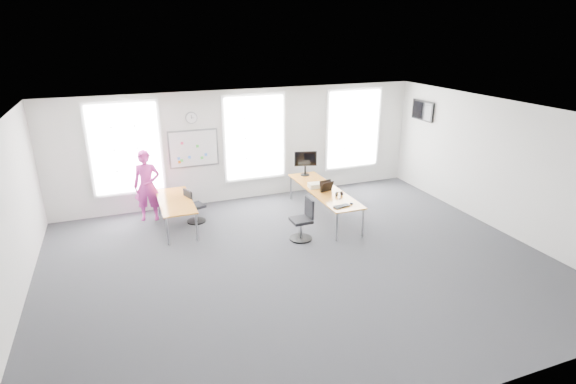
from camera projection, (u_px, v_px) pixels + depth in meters
name	position (u px, v px, depth m)	size (l,w,h in m)	color
floor	(300.00, 263.00, 9.10)	(10.00, 10.00, 0.00)	#27272C
ceiling	(301.00, 116.00, 8.06)	(10.00, 10.00, 0.00)	white
wall_back	(244.00, 146.00, 12.09)	(10.00, 10.00, 0.00)	silver
wall_front	(435.00, 309.00, 5.07)	(10.00, 10.00, 0.00)	silver
wall_left	(0.00, 234.00, 6.91)	(10.00, 10.00, 0.00)	silver
wall_right	(502.00, 167.00, 10.26)	(10.00, 10.00, 0.00)	silver
window_left	(126.00, 149.00, 10.99)	(1.60, 0.06, 2.20)	white
window_mid	(255.00, 138.00, 12.09)	(1.60, 0.06, 2.20)	white
window_right	(353.00, 129.00, 13.10)	(1.60, 0.06, 2.20)	white
desk_right	(324.00, 191.00, 11.15)	(0.78, 2.92, 0.71)	#C67133
desk_left	(175.00, 203.00, 10.52)	(0.75, 1.88, 0.69)	#C67133
chair_right	(303.00, 222.00, 10.01)	(0.51, 0.51, 0.96)	black
chair_left	(194.00, 208.00, 10.89)	(0.50, 0.50, 0.86)	black
person	(147.00, 186.00, 10.88)	(0.64, 0.42, 1.76)	#CD3098
whiteboard	(194.00, 149.00, 11.59)	(1.20, 0.03, 0.90)	silver
wall_clock	(191.00, 118.00, 11.32)	(0.30, 0.30, 0.04)	gray
tv	(423.00, 110.00, 12.59)	(0.06, 0.90, 0.55)	black
keyboard	(342.00, 206.00, 10.07)	(0.40, 0.14, 0.02)	black
mouse	(351.00, 203.00, 10.20)	(0.07, 0.11, 0.04)	black
lens_cap	(339.00, 199.00, 10.52)	(0.07, 0.07, 0.01)	black
headphones	(339.00, 194.00, 10.71)	(0.18, 0.09, 0.10)	black
laptop_sleeve	(326.00, 186.00, 10.96)	(0.34, 0.24, 0.27)	black
paper_stack	(315.00, 185.00, 11.25)	(0.34, 0.25, 0.12)	beige
monitor	(305.00, 161.00, 12.07)	(0.59, 0.25, 0.67)	black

